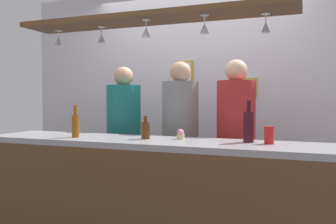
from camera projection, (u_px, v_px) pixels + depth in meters
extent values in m
cube|color=silver|center=(199.00, 100.00, 4.05)|extent=(4.40, 0.06, 2.60)
cube|color=#99999E|center=(147.00, 142.00, 2.71)|extent=(2.70, 0.55, 0.04)
cube|color=brown|center=(132.00, 218.00, 2.49)|extent=(2.65, 0.04, 0.96)
cube|color=brown|center=(149.00, 18.00, 2.72)|extent=(2.20, 0.36, 0.04)
cylinder|color=silver|center=(58.00, 31.00, 3.10)|extent=(0.06, 0.06, 0.00)
cylinder|color=silver|center=(59.00, 34.00, 3.10)|extent=(0.01, 0.01, 0.06)
cone|color=silver|center=(59.00, 41.00, 3.10)|extent=(0.07, 0.07, 0.08)
cylinder|color=silver|center=(101.00, 27.00, 2.93)|extent=(0.06, 0.06, 0.00)
cylinder|color=silver|center=(101.00, 30.00, 2.93)|extent=(0.01, 0.01, 0.06)
cone|color=silver|center=(101.00, 38.00, 2.94)|extent=(0.07, 0.07, 0.08)
cylinder|color=silver|center=(146.00, 20.00, 2.66)|extent=(0.06, 0.06, 0.00)
cylinder|color=silver|center=(146.00, 24.00, 2.66)|extent=(0.01, 0.01, 0.06)
cone|color=silver|center=(146.00, 32.00, 2.66)|extent=(0.07, 0.07, 0.08)
cylinder|color=silver|center=(205.00, 15.00, 2.52)|extent=(0.06, 0.06, 0.00)
cylinder|color=silver|center=(205.00, 19.00, 2.52)|extent=(0.01, 0.01, 0.06)
cone|color=silver|center=(204.00, 28.00, 2.52)|extent=(0.07, 0.07, 0.08)
cylinder|color=silver|center=(266.00, 14.00, 2.47)|extent=(0.06, 0.06, 0.00)
cylinder|color=silver|center=(266.00, 18.00, 2.47)|extent=(0.01, 0.01, 0.06)
cone|color=silver|center=(266.00, 27.00, 2.48)|extent=(0.07, 0.07, 0.08)
cube|color=#2D334C|center=(124.00, 191.00, 3.57)|extent=(0.17, 0.18, 0.78)
cylinder|color=#1E7A75|center=(124.00, 119.00, 3.54)|extent=(0.34, 0.34, 0.68)
sphere|color=tan|center=(124.00, 76.00, 3.52)|extent=(0.19, 0.19, 0.19)
cube|color=#2D334C|center=(180.00, 196.00, 3.36)|extent=(0.17, 0.18, 0.79)
cylinder|color=gray|center=(180.00, 118.00, 3.33)|extent=(0.34, 0.34, 0.69)
sphere|color=tan|center=(180.00, 72.00, 3.31)|extent=(0.20, 0.20, 0.20)
cube|color=#2D334C|center=(235.00, 202.00, 3.17)|extent=(0.17, 0.18, 0.79)
cylinder|color=red|center=(236.00, 120.00, 3.14)|extent=(0.34, 0.34, 0.69)
sphere|color=beige|center=(236.00, 71.00, 3.12)|extent=(0.20, 0.20, 0.20)
cylinder|color=#380F19|center=(249.00, 127.00, 2.53)|extent=(0.08, 0.08, 0.22)
cylinder|color=#380F19|center=(249.00, 106.00, 2.53)|extent=(0.03, 0.03, 0.08)
cylinder|color=brown|center=(76.00, 126.00, 2.85)|extent=(0.06, 0.06, 0.18)
cylinder|color=brown|center=(75.00, 110.00, 2.85)|extent=(0.03, 0.03, 0.08)
cylinder|color=#512D14|center=(146.00, 131.00, 2.74)|extent=(0.07, 0.07, 0.13)
cylinder|color=#512D14|center=(146.00, 119.00, 2.73)|extent=(0.03, 0.03, 0.05)
cylinder|color=red|center=(269.00, 135.00, 2.44)|extent=(0.07, 0.07, 0.12)
cylinder|color=beige|center=(181.00, 137.00, 2.73)|extent=(0.06, 0.06, 0.04)
sphere|color=pink|center=(181.00, 132.00, 2.73)|extent=(0.05, 0.05, 0.05)
cube|color=#B29338|center=(243.00, 86.00, 3.83)|extent=(0.30, 0.02, 0.18)
cube|color=white|center=(243.00, 86.00, 3.81)|extent=(0.23, 0.01, 0.14)
cube|color=#B29338|center=(186.00, 72.00, 4.05)|extent=(0.18, 0.02, 0.26)
cube|color=white|center=(185.00, 72.00, 4.04)|extent=(0.14, 0.01, 0.20)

